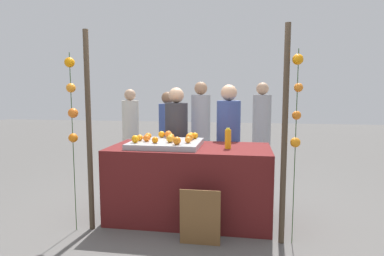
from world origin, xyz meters
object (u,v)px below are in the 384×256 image
object	(u,v)px
stall_counter	(190,182)
juice_bottle	(228,139)
orange_1	(171,137)
chalkboard_sign	(200,218)
vendor_right	(228,148)
vendor_left	(177,148)
orange_0	(189,137)

from	to	relation	value
stall_counter	juice_bottle	size ratio (longest dim) A/B	7.99
juice_bottle	orange_1	bearing A→B (deg)	173.39
chalkboard_sign	stall_counter	bearing A→B (deg)	107.91
vendor_right	chalkboard_sign	bearing A→B (deg)	-98.58
juice_bottle	vendor_right	size ratio (longest dim) A/B	0.15
chalkboard_sign	vendor_right	size ratio (longest dim) A/B	0.35
orange_1	vendor_right	size ratio (longest dim) A/B	0.05
chalkboard_sign	vendor_right	distance (m)	1.42
vendor_left	orange_0	bearing A→B (deg)	-65.23
orange_0	vendor_right	size ratio (longest dim) A/B	0.06
chalkboard_sign	vendor_right	xyz separation A→B (m)	(0.20, 1.33, 0.47)
orange_0	orange_1	xyz separation A→B (m)	(-0.21, -0.04, -0.00)
orange_0	vendor_right	distance (m)	0.79
orange_1	juice_bottle	size ratio (longest dim) A/B	0.37
orange_1	vendor_right	xyz separation A→B (m)	(0.64, 0.66, -0.22)
stall_counter	juice_bottle	xyz separation A→B (m)	(0.44, -0.06, 0.54)
stall_counter	orange_0	size ratio (longest dim) A/B	21.16
juice_bottle	vendor_left	world-z (taller)	vendor_left
orange_0	chalkboard_sign	xyz separation A→B (m)	(0.22, -0.70, -0.70)
chalkboard_sign	vendor_left	size ratio (longest dim) A/B	0.36
orange_0	vendor_left	bearing A→B (deg)	114.77
orange_0	vendor_left	size ratio (longest dim) A/B	0.06
stall_counter	vendor_right	bearing A→B (deg)	58.66
orange_0	vendor_right	world-z (taller)	vendor_right
orange_0	chalkboard_sign	distance (m)	1.01
orange_1	chalkboard_sign	bearing A→B (deg)	-56.62
juice_bottle	vendor_left	size ratio (longest dim) A/B	0.15
stall_counter	orange_1	size ratio (longest dim) A/B	21.81
orange_0	chalkboard_sign	world-z (taller)	orange_0
juice_bottle	vendor_left	bearing A→B (deg)	135.21
orange_0	orange_1	size ratio (longest dim) A/B	1.03
chalkboard_sign	juice_bottle	bearing A→B (deg)	68.41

